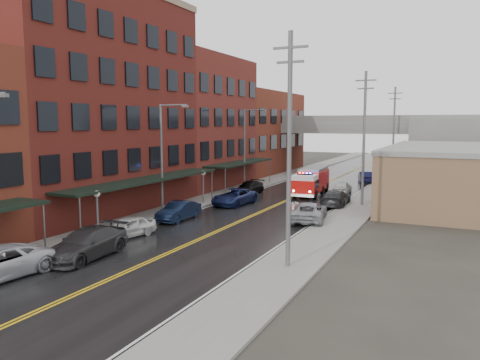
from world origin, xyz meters
The scene contains 29 objects.
road centered at (0.00, 30.00, 0.01)m, with size 11.00×160.00×0.02m, color black.
sidewalk_left centered at (-7.30, 30.00, 0.07)m, with size 3.00×160.00×0.15m, color slate.
sidewalk_right centered at (7.30, 30.00, 0.07)m, with size 3.00×160.00×0.15m, color slate.
curb_left centered at (-5.65, 30.00, 0.07)m, with size 0.30×160.00×0.15m, color gray.
curb_right centered at (5.65, 30.00, 0.07)m, with size 0.30×160.00×0.15m, color gray.
brick_building_b centered at (-13.30, 23.00, 9.00)m, with size 9.00×20.00×18.00m, color maroon.
brick_building_c centered at (-13.30, 40.50, 7.50)m, with size 9.00×15.00×15.00m, color maroon.
brick_building_far centered at (-13.30, 58.00, 6.00)m, with size 9.00×20.00×12.00m, color brown.
tan_building centered at (16.00, 40.00, 2.50)m, with size 14.00×22.00×5.00m, color #8B684B.
awning_1 centered at (-7.49, 23.00, 2.99)m, with size 2.60×18.00×3.09m.
awning_2 centered at (-7.49, 40.50, 2.99)m, with size 2.60×13.00×3.09m.
globe_lamp_1 centered at (-6.40, 16.00, 2.31)m, with size 0.44×0.44×3.12m.
globe_lamp_2 centered at (-6.40, 30.00, 2.31)m, with size 0.44×0.44×3.12m.
street_lamp_1 centered at (-6.55, 24.00, 5.19)m, with size 2.64×0.22×9.00m.
street_lamp_2 centered at (-6.55, 40.00, 5.19)m, with size 2.64×0.22×9.00m.
utility_pole_0 centered at (7.20, 15.00, 6.31)m, with size 1.80×0.24×12.00m.
utility_pole_1 centered at (7.20, 35.00, 6.31)m, with size 1.80×0.24×12.00m.
utility_pole_2 centered at (7.20, 55.00, 6.31)m, with size 1.80×0.24×12.00m.
overpass centered at (0.00, 62.00, 5.99)m, with size 40.00×10.00×7.50m.
fire_truck centered at (1.04, 39.50, 1.50)m, with size 3.43×7.73×2.77m.
parked_car_left_3 centered at (-3.64, 12.05, 0.82)m, with size 2.28×5.62×1.63m, color #2A2A2D.
parked_car_left_4 centered at (-4.58, 16.80, 0.68)m, with size 1.61×4.00×1.36m, color silver.
parked_car_left_5 centered at (-4.47, 22.80, 0.73)m, with size 1.55×4.44×1.46m, color black.
parked_car_left_6 centered at (-3.60, 30.83, 0.74)m, with size 2.44×5.29×1.47m, color #141F4C.
parked_car_left_7 centered at (-5.00, 37.33, 0.68)m, with size 1.91×4.69×1.36m, color black.
parked_car_right_0 centered at (4.75, 26.76, 0.74)m, with size 2.46×5.34×1.48m, color gray.
parked_car_right_1 centered at (5.00, 34.20, 0.74)m, with size 2.06×5.07×1.47m, color #28272A.
parked_car_right_2 centered at (3.84, 41.80, 0.69)m, with size 1.62×4.03×1.37m, color silver.
parked_car_right_3 centered at (4.34, 52.20, 0.71)m, with size 1.51×4.33×1.43m, color black.
Camera 1 is at (15.01, -7.34, 7.54)m, focal length 35.00 mm.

